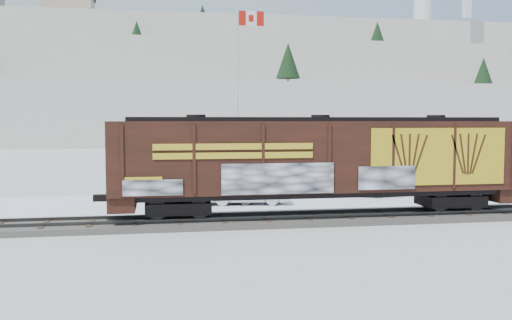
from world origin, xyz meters
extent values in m
plane|color=white|center=(0.00, 0.00, 0.00)|extent=(500.00, 500.00, 0.00)
cube|color=#59544C|center=(0.00, 0.00, 0.14)|extent=(50.00, 3.40, 0.28)
cube|color=#33302D|center=(0.00, -0.72, 0.35)|extent=(50.00, 0.10, 0.15)
cube|color=#33302D|center=(0.00, 0.72, 0.35)|extent=(50.00, 0.10, 0.15)
cube|color=white|center=(0.00, 7.50, 0.01)|extent=(40.00, 8.00, 0.03)
cube|color=white|center=(0.00, 95.00, 6.00)|extent=(360.00, 40.00, 12.00)
cube|color=white|center=(0.00, 125.00, 12.00)|extent=(360.00, 40.00, 24.00)
cube|color=white|center=(0.00, 160.00, 17.50)|extent=(360.00, 50.00, 35.00)
cone|color=black|center=(22.00, 90.00, 17.31)|extent=(5.04, 5.04, 7.38)
cone|color=black|center=(70.00, 96.00, 16.43)|extent=(4.20, 4.20, 6.15)
cone|color=black|center=(-10.00, 128.00, 28.13)|extent=(3.92, 3.92, 5.74)
cone|color=black|center=(55.00, 124.00, 28.72)|extent=(4.48, 4.48, 6.56)
cone|color=black|center=(10.00, 162.00, 39.43)|extent=(4.20, 4.20, 6.15)
cube|color=tan|center=(-32.00, 162.00, 39.00)|extent=(15.00, 12.00, 8.00)
cube|color=black|center=(-4.08, 0.00, 0.88)|extent=(3.00, 2.00, 0.90)
cube|color=black|center=(9.64, 0.00, 0.88)|extent=(3.00, 2.00, 0.90)
cylinder|color=black|center=(-5.03, -0.78, 0.88)|extent=(0.90, 0.12, 0.90)
cube|color=black|center=(2.78, 0.00, 1.41)|extent=(19.95, 2.40, 0.25)
cube|color=#36150E|center=(2.78, 0.00, 3.20)|extent=(19.95, 3.00, 3.34)
cube|color=black|center=(2.78, 0.00, 4.97)|extent=(18.35, 0.90, 0.20)
cube|color=#BB8D16|center=(8.16, -1.54, 3.20)|extent=(6.78, 0.03, 2.70)
cube|color=gold|center=(-1.61, -1.54, 3.55)|extent=(7.18, 0.02, 0.70)
cube|color=white|center=(0.38, -1.55, 2.28)|extent=(5.19, 0.03, 1.40)
cylinder|color=silver|center=(0.47, 12.34, 0.10)|extent=(0.90, 0.90, 0.20)
cylinder|color=silver|center=(0.47, 12.34, 6.28)|extent=(0.14, 0.14, 12.56)
cube|color=#BA150B|center=(0.82, 12.34, 11.86)|extent=(0.50, 0.07, 1.00)
cube|color=white|center=(1.42, 12.34, 11.86)|extent=(0.70, 0.09, 1.00)
cube|color=#BA150B|center=(2.07, 12.34, 11.86)|extent=(0.50, 0.07, 1.00)
imported|color=silver|center=(-1.23, 6.33, 0.70)|extent=(4.04, 1.94, 1.33)
imported|color=silver|center=(0.13, 5.97, 0.83)|extent=(4.99, 2.17, 1.60)
imported|color=black|center=(10.23, 8.30, 0.81)|extent=(5.60, 2.84, 1.56)
camera|label=1|loc=(-4.99, -26.59, 4.92)|focal=40.00mm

